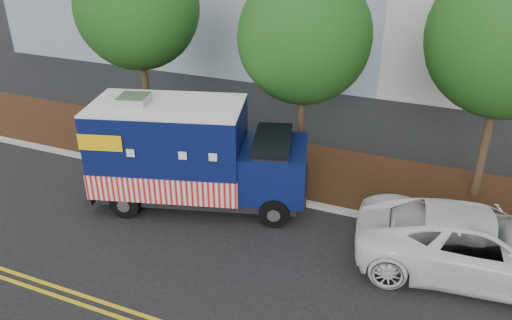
% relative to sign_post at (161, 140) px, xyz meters
% --- Properties ---
extents(ground, '(120.00, 120.00, 0.00)m').
position_rel_sign_post_xyz_m(ground, '(3.43, -1.62, -1.20)').
color(ground, black).
rests_on(ground, ground).
extents(curb, '(120.00, 0.18, 0.15)m').
position_rel_sign_post_xyz_m(curb, '(3.43, -0.22, -1.12)').
color(curb, '#9E9E99').
rests_on(curb, ground).
extents(mulch_strip, '(120.00, 4.00, 0.15)m').
position_rel_sign_post_xyz_m(mulch_strip, '(3.43, 1.88, -1.12)').
color(mulch_strip, black).
rests_on(mulch_strip, ground).
extents(centerline_near, '(120.00, 0.10, 0.01)m').
position_rel_sign_post_xyz_m(centerline_near, '(3.43, -6.07, -1.19)').
color(centerline_near, gold).
rests_on(centerline_near, ground).
extents(tree_a, '(4.35, 4.35, 7.25)m').
position_rel_sign_post_xyz_m(tree_a, '(-1.90, 2.12, 3.86)').
color(tree_a, '#38281C').
rests_on(tree_a, ground).
extents(tree_b, '(4.18, 4.18, 6.70)m').
position_rel_sign_post_xyz_m(tree_b, '(4.26, 2.00, 3.40)').
color(tree_b, '#38281C').
rests_on(tree_b, ground).
extents(tree_c, '(4.42, 4.42, 7.24)m').
position_rel_sign_post_xyz_m(tree_c, '(9.93, 2.22, 3.82)').
color(tree_c, '#38281C').
rests_on(tree_c, ground).
extents(sign_post, '(0.06, 0.06, 2.40)m').
position_rel_sign_post_xyz_m(sign_post, '(0.00, 0.00, 0.00)').
color(sign_post, '#473828').
rests_on(sign_post, ground).
extents(food_truck, '(6.80, 4.00, 3.39)m').
position_rel_sign_post_xyz_m(food_truck, '(1.85, -1.32, 0.33)').
color(food_truck, black).
rests_on(food_truck, ground).
extents(white_car, '(6.16, 3.36, 1.64)m').
position_rel_sign_post_xyz_m(white_car, '(10.01, -1.58, -0.38)').
color(white_car, white).
rests_on(white_car, ground).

